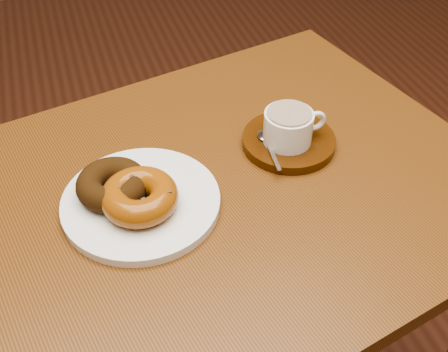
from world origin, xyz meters
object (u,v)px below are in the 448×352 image
object	(u,v)px
donut_plate	(141,202)
coffee_cup	(289,126)
cafe_table	(213,244)
saucer	(289,141)

from	to	relation	value
donut_plate	coffee_cup	bearing A→B (deg)	12.58
donut_plate	coffee_cup	distance (m)	0.27
cafe_table	coffee_cup	world-z (taller)	coffee_cup
donut_plate	coffee_cup	world-z (taller)	coffee_cup
saucer	coffee_cup	size ratio (longest dim) A/B	1.46
saucer	coffee_cup	world-z (taller)	coffee_cup
saucer	cafe_table	bearing A→B (deg)	-158.45
cafe_table	saucer	size ratio (longest dim) A/B	6.49
cafe_table	coffee_cup	distance (m)	0.24
donut_plate	saucer	distance (m)	0.28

